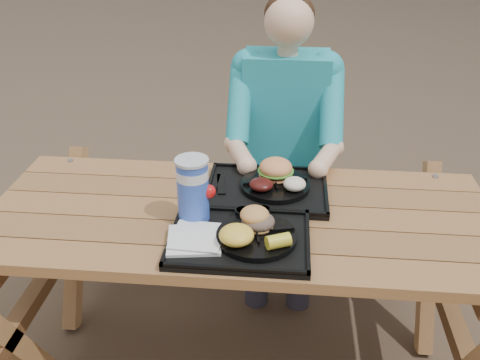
{
  "coord_description": "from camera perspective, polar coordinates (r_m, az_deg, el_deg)",
  "views": [
    {
      "loc": [
        0.15,
        -1.6,
        1.76
      ],
      "look_at": [
        0.0,
        0.0,
        0.88
      ],
      "focal_mm": 40.0,
      "sensor_mm": 36.0,
      "label": 1
    }
  ],
  "objects": [
    {
      "name": "cutlery_far",
      "position": [
        2.03,
        -2.03,
        -0.37
      ],
      "size": [
        0.05,
        0.16,
        0.01
      ],
      "primitive_type": "cube",
      "rotation": [
        0.0,
        0.0,
        0.16
      ],
      "color": "black",
      "rests_on": "tray_far"
    },
    {
      "name": "diner",
      "position": [
        2.55,
        4.64,
        2.55
      ],
      "size": [
        0.48,
        0.84,
        1.28
      ],
      "primitive_type": null,
      "color": "#1999B5",
      "rests_on": "ground"
    },
    {
      "name": "mac_cheese",
      "position": [
        1.66,
        -0.38,
        -5.88
      ],
      "size": [
        0.11,
        0.11,
        0.06
      ],
      "primitive_type": "ellipsoid",
      "color": "yellow",
      "rests_on": "plate_near"
    },
    {
      "name": "baked_beans",
      "position": [
        1.95,
        2.28,
        -0.49
      ],
      "size": [
        0.09,
        0.09,
        0.04
      ],
      "primitive_type": "ellipsoid",
      "color": "#410F0D",
      "rests_on": "plate_far"
    },
    {
      "name": "tray_far",
      "position": [
        2.01,
        2.88,
        -1.15
      ],
      "size": [
        0.45,
        0.35,
        0.02
      ],
      "primitive_type": "cube",
      "color": "black",
      "rests_on": "picnic_table"
    },
    {
      "name": "soda_cup",
      "position": [
        1.78,
        -5.04,
        -1.15
      ],
      "size": [
        0.11,
        0.11,
        0.21
      ],
      "primitive_type": "cylinder",
      "color": "#1840BA",
      "rests_on": "tray_near"
    },
    {
      "name": "sandwich",
      "position": [
        1.72,
        1.96,
        -3.57
      ],
      "size": [
        0.1,
        0.1,
        0.1
      ],
      "primitive_type": null,
      "color": "#D7914B",
      "rests_on": "plate_near"
    },
    {
      "name": "potato_salad",
      "position": [
        1.96,
        5.84,
        -0.42
      ],
      "size": [
        0.08,
        0.08,
        0.05
      ],
      "primitive_type": "ellipsoid",
      "color": "white",
      "rests_on": "plate_far"
    },
    {
      "name": "burger",
      "position": [
        2.02,
        3.85,
        1.76
      ],
      "size": [
        0.13,
        0.13,
        0.11
      ],
      "primitive_type": null,
      "color": "#F19555",
      "rests_on": "plate_far"
    },
    {
      "name": "condiment_bbq",
      "position": [
        1.82,
        0.32,
        -3.61
      ],
      "size": [
        0.06,
        0.06,
        0.03
      ],
      "primitive_type": "cylinder",
      "color": "black",
      "rests_on": "tray_near"
    },
    {
      "name": "condiment_mustard",
      "position": [
        1.83,
        2.46,
        -3.47
      ],
      "size": [
        0.06,
        0.06,
        0.03
      ],
      "primitive_type": "cylinder",
      "color": "yellow",
      "rests_on": "tray_near"
    },
    {
      "name": "corn_cob",
      "position": [
        1.65,
        4.11,
        -6.52
      ],
      "size": [
        0.1,
        0.1,
        0.04
      ],
      "primitive_type": null,
      "rotation": [
        0.0,
        0.0,
        0.42
      ],
      "color": "yellow",
      "rests_on": "plate_near"
    },
    {
      "name": "napkin_stack",
      "position": [
        1.72,
        -4.91,
        -6.28
      ],
      "size": [
        0.19,
        0.19,
        0.02
      ],
      "primitive_type": "cube",
      "rotation": [
        0.0,
        0.0,
        0.15
      ],
      "color": "white",
      "rests_on": "tray_near"
    },
    {
      "name": "tray_near",
      "position": [
        1.74,
        -0.04,
        -6.39
      ],
      "size": [
        0.45,
        0.35,
        0.02
      ],
      "primitive_type": "cube",
      "color": "black",
      "rests_on": "picnic_table"
    },
    {
      "name": "picnic_table",
      "position": [
        2.12,
        -0.0,
        -12.06
      ],
      "size": [
        1.8,
        1.49,
        0.75
      ],
      "primitive_type": null,
      "color": "#999999",
      "rests_on": "ground"
    },
    {
      "name": "plate_near",
      "position": [
        1.72,
        1.78,
        -6.03
      ],
      "size": [
        0.26,
        0.26,
        0.02
      ],
      "primitive_type": "cylinder",
      "color": "black",
      "rests_on": "tray_near"
    },
    {
      "name": "plate_far",
      "position": [
        2.01,
        3.76,
        -0.55
      ],
      "size": [
        0.26,
        0.26,
        0.02
      ],
      "primitive_type": "cylinder",
      "color": "black",
      "rests_on": "tray_far"
    }
  ]
}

